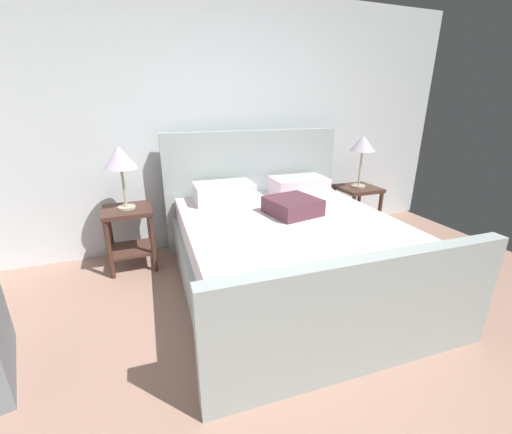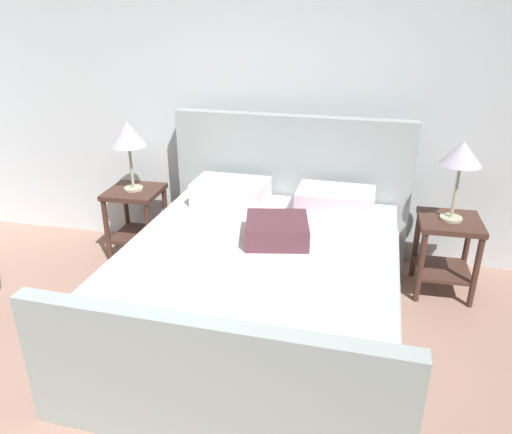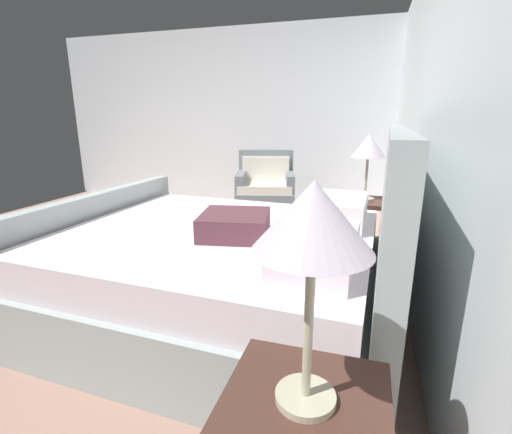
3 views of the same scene
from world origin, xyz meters
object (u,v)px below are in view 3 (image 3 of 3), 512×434
bed (228,269)px  table_lamp_left (369,148)px  table_lamp_right (313,225)px  nightstand_left (363,221)px  armchair (265,195)px

bed → table_lamp_left: size_ratio=3.86×
bed → table_lamp_left: bed is taller
table_lamp_right → nightstand_left: (-2.54, 0.11, -0.68)m
bed → table_lamp_right: size_ratio=3.83×
table_lamp_left → armchair: bearing=-132.3°
bed → armchair: 2.43m
bed → table_lamp_right: bearing=29.5°
table_lamp_left → armchair: table_lamp_left is taller
bed → table_lamp_right: 1.63m
bed → armchair: size_ratio=2.49×
bed → nightstand_left: size_ratio=3.74×
bed → nightstand_left: bearing=146.9°
armchair → table_lamp_left: bearing=47.7°
table_lamp_right → table_lamp_left: (-2.54, 0.11, -0.02)m
table_lamp_right → armchair: 3.90m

